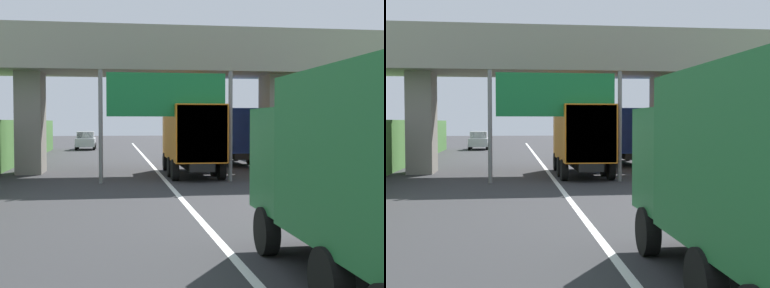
% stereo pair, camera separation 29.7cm
% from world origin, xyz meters
% --- Properties ---
extents(lane_centre_stripe, '(0.20, 85.20, 0.01)m').
position_xyz_m(lane_centre_stripe, '(0.00, 22.60, 0.00)').
color(lane_centre_stripe, white).
rests_on(lane_centre_stripe, ground).
extents(overpass_bridge, '(40.00, 4.80, 7.39)m').
position_xyz_m(overpass_bridge, '(0.00, 28.25, 5.52)').
color(overpass_bridge, gray).
rests_on(overpass_bridge, ground).
extents(overhead_highway_sign, '(5.88, 0.18, 4.89)m').
position_xyz_m(overhead_highway_sign, '(0.00, 23.08, 3.56)').
color(overhead_highway_sign, slate).
rests_on(overhead_highway_sign, ground).
extents(truck_blue, '(2.44, 7.30, 3.44)m').
position_xyz_m(truck_blue, '(5.09, 32.89, 1.93)').
color(truck_blue, black).
rests_on(truck_blue, ground).
extents(truck_green, '(2.44, 7.30, 3.44)m').
position_xyz_m(truck_green, '(1.68, 7.32, 1.93)').
color(truck_green, black).
rests_on(truck_green, ground).
extents(truck_orange, '(2.44, 7.30, 3.44)m').
position_xyz_m(truck_orange, '(1.49, 25.93, 1.93)').
color(truck_orange, black).
rests_on(truck_orange, ground).
extents(car_silver, '(1.86, 4.10, 1.72)m').
position_xyz_m(car_silver, '(-4.91, 51.36, 0.86)').
color(car_silver, '#B2B5B7').
rests_on(car_silver, ground).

